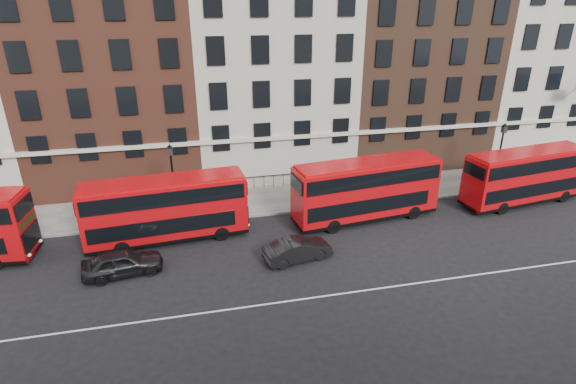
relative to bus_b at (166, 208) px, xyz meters
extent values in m
plane|color=black|center=(8.97, -5.88, -2.24)|extent=(120.00, 120.00, 0.00)
cube|color=gray|center=(8.97, 4.62, -2.17)|extent=(80.00, 5.00, 0.15)
cube|color=gray|center=(8.97, 2.12, -2.16)|extent=(80.00, 0.30, 0.16)
cube|color=white|center=(8.97, -7.88, -2.24)|extent=(70.00, 0.12, 0.01)
cube|color=brown|center=(-3.83, 12.12, 8.76)|extent=(12.80, 10.00, 22.00)
cube|color=#B3B19E|center=(8.97, 12.12, 7.26)|extent=(12.80, 10.00, 19.00)
cube|color=brown|center=(21.77, 12.12, 8.26)|extent=(12.80, 10.00, 21.00)
cube|color=#AFA798|center=(34.57, 12.12, 7.76)|extent=(12.80, 10.00, 20.00)
cube|color=black|center=(-7.67, -0.55, -0.75)|extent=(0.31, 2.11, 1.25)
cube|color=black|center=(-7.67, -0.55, 0.28)|extent=(0.28, 1.83, 0.40)
cylinder|color=black|center=(-9.36, 0.72, -1.76)|extent=(0.99, 0.37, 0.96)
cube|color=#BE090E|center=(0.03, 0.00, -0.05)|extent=(10.05, 3.17, 3.72)
cube|color=black|center=(0.03, 0.00, -1.80)|extent=(10.06, 3.21, 0.23)
cube|color=black|center=(-0.25, -0.02, -0.69)|extent=(8.93, 3.15, 0.99)
cube|color=black|center=(0.03, 0.00, 1.10)|extent=(9.69, 3.22, 0.94)
cube|color=#BE090E|center=(0.03, 0.00, 1.85)|extent=(9.76, 2.96, 0.17)
cube|color=black|center=(5.00, 0.42, -0.78)|extent=(0.25, 2.07, 1.22)
cube|color=black|center=(5.00, 0.42, 0.22)|extent=(0.22, 1.79, 0.40)
cylinder|color=black|center=(3.31, -0.78, -1.77)|extent=(0.96, 0.34, 0.94)
cylinder|color=black|center=(3.14, 1.32, -1.77)|extent=(0.96, 0.34, 0.94)
cylinder|color=black|center=(-2.70, -1.28, -1.77)|extent=(0.96, 0.34, 0.94)
cylinder|color=black|center=(-2.87, 0.82, -1.77)|extent=(0.96, 0.34, 0.94)
cube|color=#BE090E|center=(13.32, 0.00, 0.00)|extent=(10.37, 3.66, 3.82)
cube|color=black|center=(13.32, 0.00, -1.79)|extent=(10.38, 3.69, 0.23)
cube|color=black|center=(13.03, -0.03, -0.65)|extent=(9.23, 3.59, 1.02)
cube|color=black|center=(13.32, 0.00, 1.19)|extent=(10.00, 3.68, 0.97)
cube|color=#BE090E|center=(13.32, 0.00, 1.96)|extent=(10.06, 3.43, 0.17)
cube|color=black|center=(18.40, 0.64, -0.74)|extent=(0.34, 2.12, 1.26)
cube|color=black|center=(18.40, 0.64, 0.29)|extent=(0.30, 1.83, 0.41)
cylinder|color=black|center=(16.72, -0.67, -1.76)|extent=(0.99, 0.39, 0.97)
cylinder|color=black|center=(16.45, 1.48, -1.76)|extent=(0.99, 0.39, 0.97)
cylinder|color=black|center=(10.57, -1.43, -1.76)|extent=(0.99, 0.39, 0.97)
cylinder|color=black|center=(10.31, 0.72, -1.76)|extent=(0.99, 0.39, 0.97)
cube|color=#BE090E|center=(25.87, 0.00, -0.08)|extent=(10.00, 3.62, 3.68)
cube|color=black|center=(25.87, 0.00, -1.81)|extent=(10.00, 3.66, 0.22)
cube|color=black|center=(25.59, -0.03, -0.71)|extent=(8.90, 3.54, 0.98)
cube|color=black|center=(25.87, 0.00, 1.06)|extent=(9.64, 3.64, 0.93)
cube|color=#BE090E|center=(25.87, 0.00, 1.80)|extent=(9.69, 3.40, 0.17)
cube|color=black|center=(30.75, 0.67, -0.80)|extent=(0.35, 2.04, 1.21)
cube|color=black|center=(30.75, 0.67, 0.19)|extent=(0.31, 1.76, 0.39)
cylinder|color=black|center=(29.15, -0.60, -1.78)|extent=(0.96, 0.38, 0.93)
cylinder|color=black|center=(28.86, 1.46, -1.78)|extent=(0.96, 0.38, 0.93)
cylinder|color=black|center=(23.24, -1.41, -1.78)|extent=(0.96, 0.38, 0.93)
cylinder|color=black|center=(22.96, 0.66, -1.78)|extent=(0.96, 0.38, 0.93)
imported|color=black|center=(-2.40, -3.42, -1.51)|extent=(4.54, 2.36, 1.48)
imported|color=black|center=(7.51, -4.10, -1.57)|extent=(4.28, 2.20, 1.34)
cylinder|color=black|center=(0.51, 2.97, 0.21)|extent=(0.14, 0.14, 4.60)
cylinder|color=black|center=(0.51, 2.97, -1.79)|extent=(0.32, 0.32, 0.60)
cube|color=#262626|center=(0.51, 2.97, 2.76)|extent=(0.32, 0.32, 0.55)
cone|color=black|center=(0.51, 2.97, 3.11)|extent=(0.44, 0.44, 0.25)
cylinder|color=black|center=(25.54, 2.81, 0.21)|extent=(0.14, 0.14, 4.60)
cylinder|color=black|center=(25.54, 2.81, -1.79)|extent=(0.32, 0.32, 0.60)
cube|color=#262626|center=(25.54, 2.81, 2.76)|extent=(0.32, 0.32, 0.55)
cone|color=black|center=(25.54, 2.81, 3.11)|extent=(0.44, 0.44, 0.25)
camera|label=1|loc=(1.94, -26.29, 12.14)|focal=28.00mm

